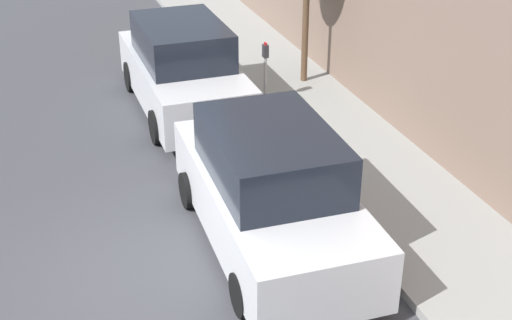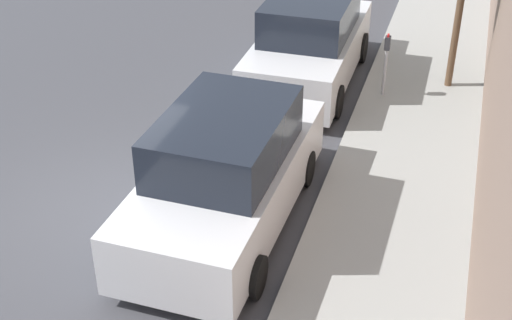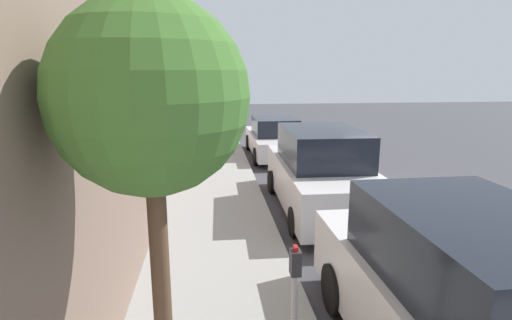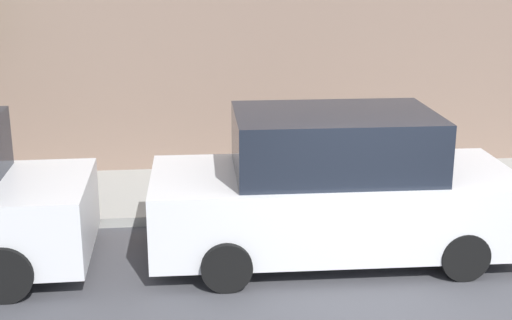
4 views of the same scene
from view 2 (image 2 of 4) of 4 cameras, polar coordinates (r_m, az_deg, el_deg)
name	(u,v)px [view 2 (image 2 of 4)]	position (r m, az deg, el deg)	size (l,w,h in m)	color
ground_plane	(98,207)	(12.21, -12.56, -3.68)	(60.00, 60.00, 0.00)	#424247
sidewalk	(382,257)	(10.93, 10.05, -7.62)	(2.50, 32.00, 0.15)	#9E9E99
parked_suv_second	(226,173)	(11.06, -2.43, -1.08)	(2.08, 4.84, 1.98)	silver
parked_suv_third	(309,43)	(15.86, 4.30, 9.33)	(2.08, 4.81, 1.98)	silver
parking_meter_far	(386,58)	(15.15, 10.37, 8.03)	(0.11, 0.15, 1.36)	#ADADB2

